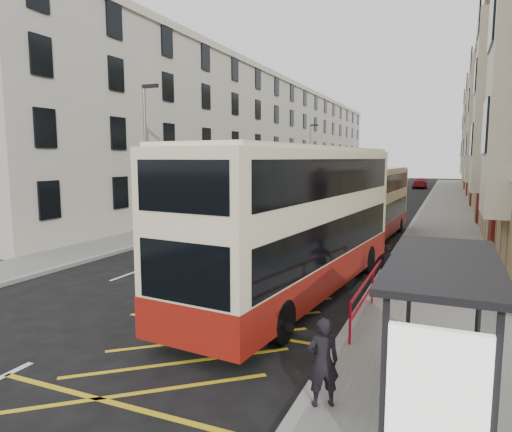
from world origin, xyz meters
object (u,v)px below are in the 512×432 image
at_px(street_lamp_far, 311,156).
at_px(double_decker_front, 299,221).
at_px(street_lamp_near, 146,154).
at_px(pedestrian_mid, 409,393).
at_px(double_decker_rear, 372,203).
at_px(bus_shelter, 452,312).
at_px(car_red, 420,183).
at_px(white_van, 329,194).
at_px(pedestrian_far, 388,267).
at_px(car_dark, 363,181).
at_px(car_silver, 346,186).
at_px(pedestrian_near, 323,362).

height_order(street_lamp_far, double_decker_front, street_lamp_far).
bearing_deg(street_lamp_near, pedestrian_mid, -42.36).
bearing_deg(double_decker_rear, pedestrian_mid, -75.75).
bearing_deg(bus_shelter, car_red, 93.87).
bearing_deg(street_lamp_near, white_van, 82.57).
relative_size(street_lamp_near, car_red, 1.53).
xyz_separation_m(street_lamp_near, white_van, (3.33, 25.53, -3.80)).
height_order(pedestrian_far, car_dark, pedestrian_far).
xyz_separation_m(street_lamp_far, car_silver, (1.70, 10.85, -3.91)).
bearing_deg(car_dark, street_lamp_near, -88.28).
distance_m(bus_shelter, pedestrian_near, 2.33).
xyz_separation_m(double_decker_front, double_decker_rear, (0.51, 11.44, -0.47)).
bearing_deg(street_lamp_near, double_decker_front, -29.69).
relative_size(double_decker_front, double_decker_rear, 1.24).
bearing_deg(white_van, pedestrian_far, -76.97).
bearing_deg(pedestrian_near, car_silver, -109.26).
relative_size(street_lamp_near, white_van, 1.34).
xyz_separation_m(pedestrian_near, car_red, (-2.38, 64.59, -0.19)).
distance_m(bus_shelter, pedestrian_far, 8.07).
relative_size(bus_shelter, pedestrian_near, 2.68).
distance_m(street_lamp_near, car_dark, 57.02).
distance_m(car_silver, car_dark, 16.03).
bearing_deg(white_van, car_red, 70.93).
bearing_deg(pedestrian_near, double_decker_front, -99.64).
height_order(car_dark, car_red, car_red).
bearing_deg(pedestrian_far, pedestrian_near, 101.79).
bearing_deg(double_decker_rear, street_lamp_far, 117.24).
distance_m(double_decker_front, car_red, 58.09).
bearing_deg(white_van, car_silver, 91.64).
relative_size(street_lamp_far, car_dark, 1.84).
relative_size(car_silver, car_red, 0.81).
bearing_deg(pedestrian_mid, double_decker_rear, 105.93).
distance_m(pedestrian_near, white_van, 38.98).
distance_m(pedestrian_mid, car_red, 65.30).
xyz_separation_m(street_lamp_far, pedestrian_near, (12.70, -42.32, -3.69)).
height_order(bus_shelter, street_lamp_far, street_lamp_far).
bearing_deg(car_silver, car_dark, 100.42).
distance_m(bus_shelter, car_dark, 70.60).
xyz_separation_m(bus_shelter, pedestrian_near, (-1.99, 0.08, -1.19)).
height_order(street_lamp_far, white_van, street_lamp_far).
bearing_deg(car_dark, white_van, -83.15).
height_order(street_lamp_far, car_red, street_lamp_far).
height_order(bus_shelter, car_dark, bus_shelter).
xyz_separation_m(bus_shelter, car_red, (-4.38, 64.67, -1.38)).
relative_size(double_decker_rear, pedestrian_far, 6.47).
height_order(pedestrian_near, pedestrian_mid, pedestrian_mid).
distance_m(bus_shelter, pedestrian_mid, 1.38).
bearing_deg(double_decker_rear, car_silver, 107.87).
distance_m(street_lamp_far, double_decker_front, 37.27).
xyz_separation_m(white_van, car_dark, (-2.18, 31.35, -0.12)).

